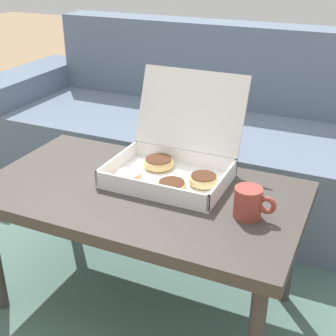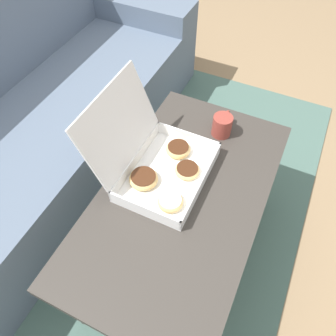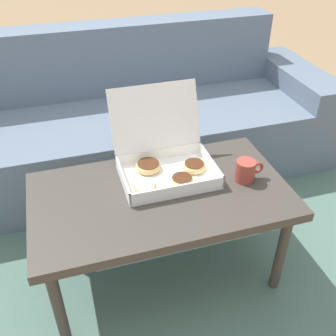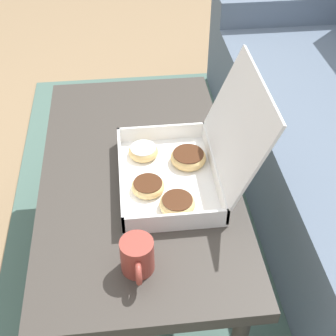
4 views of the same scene
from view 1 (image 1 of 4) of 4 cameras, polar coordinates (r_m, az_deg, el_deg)
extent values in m
plane|color=#937756|center=(1.88, -1.31, -14.10)|extent=(12.00, 12.00, 0.00)
cube|color=#4C6B60|center=(2.09, 2.29, -9.17)|extent=(2.70, 1.86, 0.01)
cube|color=slate|center=(2.28, 5.79, -0.21)|extent=(2.10, 0.61, 0.42)
cube|color=slate|center=(2.56, 9.00, 7.65)|extent=(2.10, 0.20, 0.84)
cube|color=slate|center=(2.88, -16.07, 6.01)|extent=(0.24, 0.81, 0.55)
cube|color=#3D3833|center=(1.53, -3.27, -3.25)|extent=(1.04, 0.58, 0.04)
cylinder|color=#3D3833|center=(2.04, -11.67, -3.61)|extent=(0.04, 0.04, 0.44)
cylinder|color=#3D3833|center=(1.73, 14.53, -9.80)|extent=(0.04, 0.04, 0.44)
cube|color=white|center=(1.57, 0.00, -1.51)|extent=(0.39, 0.28, 0.01)
cube|color=white|center=(1.44, -2.25, -2.72)|extent=(0.39, 0.01, 0.05)
cube|color=white|center=(1.67, 1.95, 1.38)|extent=(0.39, 0.01, 0.05)
cube|color=white|center=(1.63, -6.14, 0.72)|extent=(0.01, 0.28, 0.05)
cube|color=white|center=(1.49, 6.72, -1.87)|extent=(0.01, 0.28, 0.05)
cube|color=white|center=(1.66, 2.76, 7.07)|extent=(0.39, 0.11, 0.27)
torus|color=#E5BC75|center=(1.64, -1.15, 0.61)|extent=(0.11, 0.11, 0.03)
cylinder|color=#472614|center=(1.64, -1.15, 0.94)|extent=(0.09, 0.09, 0.02)
torus|color=#E5BC75|center=(1.53, 4.35, -1.48)|extent=(0.10, 0.10, 0.03)
cylinder|color=#472614|center=(1.52, 4.36, -1.15)|extent=(0.08, 0.08, 0.02)
torus|color=#E5BC75|center=(1.55, -4.85, -1.05)|extent=(0.09, 0.09, 0.03)
cylinder|color=white|center=(1.55, -4.86, -0.75)|extent=(0.08, 0.08, 0.01)
torus|color=#E5BC75|center=(1.49, 0.46, -2.18)|extent=(0.10, 0.10, 0.03)
cylinder|color=#472614|center=(1.49, 0.46, -1.89)|extent=(0.08, 0.08, 0.01)
cylinder|color=#993D33|center=(1.37, 9.70, -4.18)|extent=(0.08, 0.08, 0.09)
torus|color=#993D33|center=(1.36, 11.95, -4.46)|extent=(0.06, 0.01, 0.06)
camera|label=2|loc=(1.60, -33.92, 32.84)|focal=35.00mm
camera|label=3|loc=(1.00, -75.06, 24.65)|focal=42.00mm
camera|label=4|loc=(1.25, 51.34, 27.48)|focal=50.00mm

